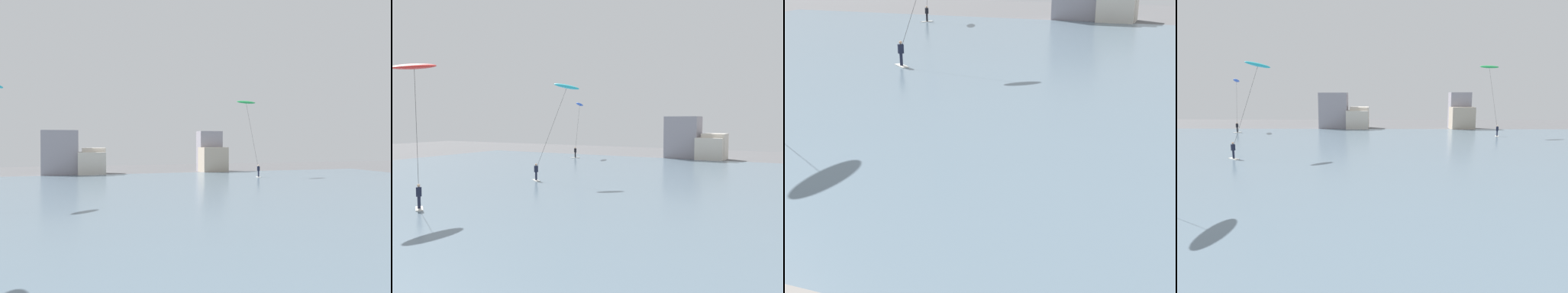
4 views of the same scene
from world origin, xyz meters
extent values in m
cube|color=slate|center=(0.00, 31.11, 0.05)|extent=(84.00, 52.00, 0.10)
cube|color=gray|center=(-6.27, 59.09, 3.23)|extent=(4.99, 3.79, 6.46)
cube|color=beige|center=(-1.91, 58.11, 1.66)|extent=(3.86, 3.53, 3.31)
cube|color=beige|center=(-1.60, 59.55, 1.94)|extent=(3.35, 3.58, 3.89)
cube|color=gray|center=(16.61, 59.67, 3.26)|extent=(3.69, 2.57, 6.51)
cube|color=#B7A893|center=(16.74, 58.12, 1.97)|extent=(4.01, 3.34, 3.94)
cube|color=silver|center=(-11.99, 28.76, 0.13)|extent=(1.36, 1.23, 0.06)
cylinder|color=#191E33|center=(-11.99, 28.76, 0.55)|extent=(0.20, 0.20, 0.78)
cube|color=#191E33|center=(-11.99, 28.76, 1.24)|extent=(0.39, 0.40, 0.60)
sphere|color=tan|center=(-11.99, 28.76, 1.65)|extent=(0.20, 0.20, 0.20)
cylinder|color=#333333|center=(-11.05, 30.02, 5.09)|extent=(1.92, 2.55, 7.81)
ellipsoid|color=#28B2C6|center=(-10.11, 31.28, 9.14)|extent=(2.61, 1.92, 0.90)
cube|color=silver|center=(19.21, 46.79, 0.13)|extent=(0.83, 1.47, 0.06)
cylinder|color=#191E33|center=(19.21, 46.79, 0.55)|extent=(0.20, 0.20, 0.78)
cube|color=#191E33|center=(19.21, 46.79, 1.24)|extent=(0.39, 0.31, 0.60)
sphere|color=beige|center=(19.21, 46.79, 1.65)|extent=(0.20, 0.20, 0.20)
cylinder|color=#333333|center=(18.65, 47.55, 5.61)|extent=(1.15, 1.56, 8.84)
ellipsoid|color=green|center=(18.09, 48.32, 10.17)|extent=(3.18, 1.69, 0.58)
cube|color=silver|center=(-20.77, 50.96, 0.13)|extent=(1.10, 1.43, 0.06)
cylinder|color=black|center=(-20.77, 50.96, 0.55)|extent=(0.20, 0.20, 0.78)
cube|color=black|center=(-20.77, 50.96, 1.24)|extent=(0.40, 0.36, 0.60)
sphere|color=tan|center=(-20.77, 50.96, 1.65)|extent=(0.20, 0.20, 0.20)
cylinder|color=#333333|center=(-21.17, 52.34, 4.73)|extent=(0.84, 2.80, 7.09)
ellipsoid|color=blue|center=(-21.58, 53.73, 8.42)|extent=(1.69, 3.00, 0.78)
camera|label=1|loc=(-3.43, -0.49, 4.84)|focal=35.90mm
camera|label=2|loc=(10.65, -2.20, 5.83)|focal=36.97mm
camera|label=3|loc=(5.08, -2.53, 7.19)|focal=50.05mm
camera|label=4|loc=(1.91, -3.23, 6.34)|focal=31.49mm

